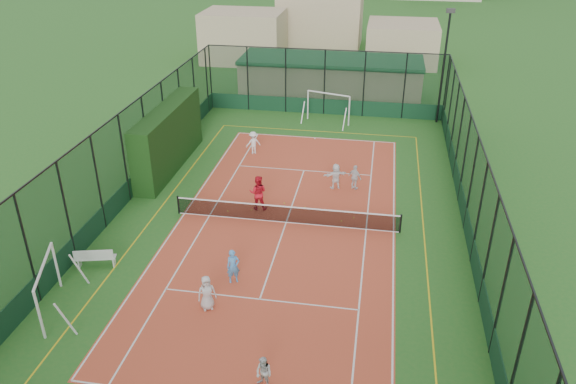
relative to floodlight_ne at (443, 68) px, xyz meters
name	(u,v)px	position (x,y,z in m)	size (l,w,h in m)	color
ground	(286,223)	(-8.60, -16.60, -4.12)	(300.00, 300.00, 0.00)	#236522
court_slab	(286,223)	(-8.60, -16.60, -4.12)	(11.17, 23.97, 0.01)	#C5482B
tennis_net	(286,214)	(-8.60, -16.60, -3.59)	(11.67, 0.12, 1.06)	black
perimeter_fence	(286,179)	(-8.60, -16.60, -1.62)	(18.12, 34.12, 5.00)	black
floodlight_ne	(443,68)	(0.00, 0.00, 0.00)	(0.60, 0.26, 8.25)	black
clubhouse	(331,77)	(-8.60, 5.40, -2.55)	(15.20, 7.20, 3.15)	tan
hedge_left	(168,138)	(-16.90, -10.95, -2.22)	(1.31, 8.72, 3.81)	black
white_bench	(96,257)	(-16.40, -21.89, -3.63)	(1.75, 0.48, 0.99)	white
futsal_goal_near	(48,288)	(-16.71, -25.09, -3.03)	(0.99, 3.40, 2.19)	white
futsal_goal_far	(328,108)	(-8.08, -1.40, -3.02)	(3.44, 1.00, 2.22)	white
child_near_left	(207,293)	(-10.57, -23.90, -3.35)	(0.75, 0.49, 1.53)	silver
child_near_mid	(233,266)	(-9.98, -21.97, -3.33)	(0.57, 0.38, 1.58)	#4C94D8
child_near_right	(264,373)	(-7.44, -27.62, -3.48)	(0.62, 0.48, 1.27)	silver
child_far_left	(253,143)	(-12.26, -8.13, -3.36)	(0.98, 0.56, 1.51)	white
child_far_right	(355,177)	(-5.38, -12.17, -3.37)	(0.87, 0.36, 1.48)	silver
child_far_back	(336,176)	(-6.47, -12.24, -3.36)	(1.40, 0.45, 1.51)	white
coach	(258,193)	(-10.33, -15.40, -3.15)	(0.94, 0.73, 1.93)	red
tennis_balls	(299,211)	(-8.10, -15.39, -4.08)	(6.75, 1.47, 0.07)	#CCE033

